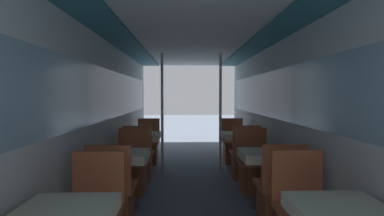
% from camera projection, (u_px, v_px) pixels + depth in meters
% --- Properties ---
extents(wall_left, '(0.05, 8.45, 2.19)m').
position_uv_depth(wall_left, '(98.00, 116.00, 3.91)').
color(wall_left, silver).
rests_on(wall_left, ground_plane).
extents(wall_right, '(0.05, 8.45, 2.19)m').
position_uv_depth(wall_right, '(289.00, 115.00, 3.98)').
color(wall_right, silver).
rests_on(wall_right, ground_plane).
extents(ceiling_panel, '(2.53, 8.45, 0.07)m').
position_uv_depth(ceiling_panel, '(194.00, 33.00, 3.90)').
color(ceiling_panel, silver).
rests_on(ceiling_panel, wall_left).
extents(dining_table_left_1, '(0.60, 0.60, 0.71)m').
position_uv_depth(dining_table_left_1, '(124.00, 161.00, 3.73)').
color(dining_table_left_1, '#4C4C51').
rests_on(dining_table_left_1, ground_plane).
extents(chair_left_near_1, '(0.46, 0.46, 0.92)m').
position_uv_depth(chair_left_near_1, '(113.00, 202.00, 3.17)').
color(chair_left_near_1, brown).
rests_on(chair_left_near_1, ground_plane).
extents(chair_left_far_1, '(0.46, 0.46, 0.92)m').
position_uv_depth(chair_left_far_1, '(132.00, 173.00, 4.33)').
color(chair_left_far_1, brown).
rests_on(chair_left_far_1, ground_plane).
extents(dining_table_left_2, '(0.60, 0.60, 0.71)m').
position_uv_depth(dining_table_left_2, '(144.00, 139.00, 5.58)').
color(dining_table_left_2, '#4C4C51').
rests_on(dining_table_left_2, ground_plane).
extents(chair_left_near_2, '(0.46, 0.46, 0.92)m').
position_uv_depth(chair_left_near_2, '(139.00, 162.00, 5.01)').
color(chair_left_near_2, brown).
rests_on(chair_left_near_2, ground_plane).
extents(chair_left_far_2, '(0.46, 0.46, 0.92)m').
position_uv_depth(chair_left_far_2, '(148.00, 150.00, 6.18)').
color(chair_left_far_2, brown).
rests_on(chair_left_far_2, ground_plane).
extents(support_pole_left_2, '(0.05, 0.05, 2.19)m').
position_uv_depth(support_pole_left_2, '(162.00, 112.00, 5.57)').
color(support_pole_left_2, silver).
rests_on(support_pole_left_2, ground_plane).
extents(dining_table_right_1, '(0.60, 0.60, 0.71)m').
position_uv_depth(dining_table_right_1, '(265.00, 160.00, 3.78)').
color(dining_table_right_1, '#4C4C51').
rests_on(dining_table_right_1, ground_plane).
extents(chair_right_near_1, '(0.46, 0.46, 0.92)m').
position_uv_depth(chair_right_near_1, '(279.00, 200.00, 3.21)').
color(chair_right_near_1, brown).
rests_on(chair_right_near_1, ground_plane).
extents(chair_right_far_1, '(0.46, 0.46, 0.92)m').
position_uv_depth(chair_right_far_1, '(254.00, 172.00, 4.37)').
color(chair_right_far_1, brown).
rests_on(chair_right_far_1, ground_plane).
extents(dining_table_right_2, '(0.60, 0.60, 0.71)m').
position_uv_depth(dining_table_right_2, '(238.00, 139.00, 5.62)').
color(dining_table_right_2, '#4C4C51').
rests_on(dining_table_right_2, ground_plane).
extents(chair_right_near_2, '(0.46, 0.46, 0.92)m').
position_uv_depth(chair_right_near_2, '(244.00, 162.00, 5.06)').
color(chair_right_near_2, brown).
rests_on(chair_right_near_2, ground_plane).
extents(chair_right_far_2, '(0.46, 0.46, 0.92)m').
position_uv_depth(chair_right_far_2, '(233.00, 149.00, 6.22)').
color(chair_right_far_2, brown).
rests_on(chair_right_far_2, ground_plane).
extents(support_pole_right_2, '(0.05, 0.05, 2.19)m').
position_uv_depth(support_pole_right_2, '(220.00, 112.00, 5.59)').
color(support_pole_right_2, silver).
rests_on(support_pole_right_2, ground_plane).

